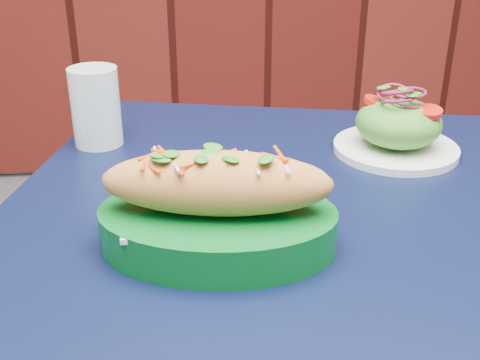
{
  "coord_description": "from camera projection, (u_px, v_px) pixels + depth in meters",
  "views": [
    {
      "loc": [
        0.05,
        0.5,
        1.12
      ],
      "look_at": [
        0.11,
        1.14,
        0.81
      ],
      "focal_mm": 45.0,
      "sensor_mm": 36.0,
      "label": 1
    }
  ],
  "objects": [
    {
      "name": "cafe_table",
      "position": [
        304.0,
        263.0,
        0.82
      ],
      "size": [
        0.96,
        0.96,
        0.75
      ],
      "rotation": [
        0.0,
        0.0,
        -0.22
      ],
      "color": "black",
      "rests_on": "ground"
    },
    {
      "name": "banh_mi_basket",
      "position": [
        217.0,
        208.0,
        0.67
      ],
      "size": [
        0.29,
        0.21,
        0.12
      ],
      "rotation": [
        0.0,
        0.0,
        -0.14
      ],
      "color": "#065D1D",
      "rests_on": "cafe_table"
    },
    {
      "name": "water_glass",
      "position": [
        96.0,
        107.0,
        0.96
      ],
      "size": [
        0.08,
        0.08,
        0.13
      ],
      "primitive_type": "cylinder",
      "color": "silver",
      "rests_on": "cafe_table"
    },
    {
      "name": "salad_plate",
      "position": [
        398.0,
        128.0,
        0.93
      ],
      "size": [
        0.19,
        0.19,
        0.11
      ],
      "rotation": [
        0.0,
        0.0,
        -0.29
      ],
      "color": "white",
      "rests_on": "cafe_table"
    }
  ]
}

